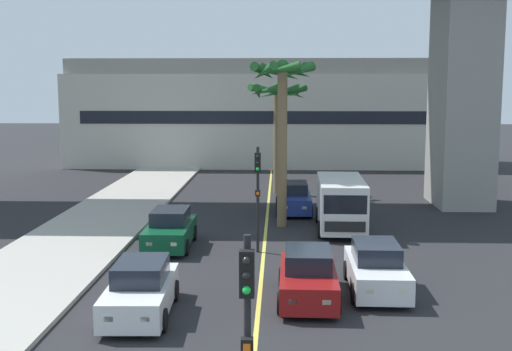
# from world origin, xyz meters

# --- Properties ---
(lane_stripe_center) EXTENTS (0.14, 56.00, 0.01)m
(lane_stripe_center) POSITION_xyz_m (0.00, 24.00, 0.00)
(lane_stripe_center) COLOR #DBCC4C
(lane_stripe_center) RESTS_ON ground
(pier_building_backdrop) EXTENTS (33.32, 8.04, 8.66)m
(pier_building_backdrop) POSITION_xyz_m (0.00, 51.84, 4.27)
(pier_building_backdrop) COLOR beige
(pier_building_backdrop) RESTS_ON ground
(car_queue_front) EXTENTS (1.85, 4.11, 1.56)m
(car_queue_front) POSITION_xyz_m (-3.84, 23.24, 0.72)
(car_queue_front) COLOR #0C4728
(car_queue_front) RESTS_ON ground
(car_queue_second) EXTENTS (1.94, 4.16, 1.56)m
(car_queue_second) POSITION_xyz_m (-3.37, 15.32, 0.72)
(car_queue_second) COLOR white
(car_queue_second) RESTS_ON ground
(car_queue_third) EXTENTS (1.86, 4.12, 1.56)m
(car_queue_third) POSITION_xyz_m (1.35, 30.81, 0.72)
(car_queue_third) COLOR navy
(car_queue_third) RESTS_ON ground
(car_queue_fourth) EXTENTS (1.89, 4.13, 1.56)m
(car_queue_fourth) POSITION_xyz_m (1.50, 16.82, 0.72)
(car_queue_fourth) COLOR maroon
(car_queue_fourth) RESTS_ON ground
(car_queue_fifth) EXTENTS (1.87, 4.12, 1.56)m
(car_queue_fifth) POSITION_xyz_m (3.73, 17.79, 0.72)
(car_queue_fifth) COLOR white
(car_queue_fifth) RESTS_ON ground
(delivery_van) EXTENTS (2.25, 5.29, 2.36)m
(delivery_van) POSITION_xyz_m (3.41, 26.61, 1.29)
(delivery_van) COLOR silver
(delivery_van) RESTS_ON ground
(traffic_light_median_near) EXTENTS (0.24, 0.37, 4.20)m
(traffic_light_median_near) POSITION_xyz_m (0.09, 7.46, 2.71)
(traffic_light_median_near) COLOR black
(traffic_light_median_near) RESTS_ON ground
(traffic_light_median_far) EXTENTS (0.24, 0.37, 4.20)m
(traffic_light_median_far) POSITION_xyz_m (-0.24, 22.48, 2.71)
(traffic_light_median_far) COLOR black
(traffic_light_median_far) RESTS_ON ground
(palm_tree_near_median) EXTENTS (3.06, 3.06, 7.73)m
(palm_tree_near_median) POSITION_xyz_m (0.74, 27.33, 5.96)
(palm_tree_near_median) COLOR brown
(palm_tree_near_median) RESTS_ON ground
(palm_tree_mid_median) EXTENTS (3.64, 3.66, 6.75)m
(palm_tree_mid_median) POSITION_xyz_m (0.48, 36.63, 5.39)
(palm_tree_mid_median) COLOR brown
(palm_tree_mid_median) RESTS_ON ground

